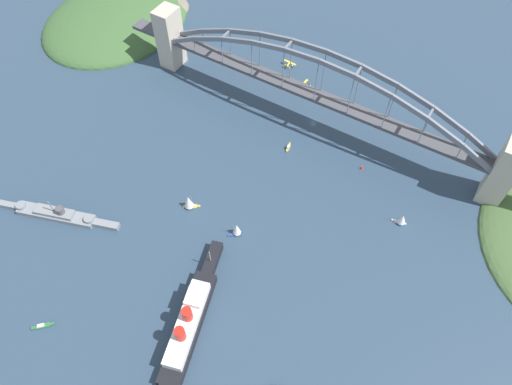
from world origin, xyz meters
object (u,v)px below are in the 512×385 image
at_px(naval_cruiser, 57,214).
at_px(small_boat_5, 402,219).
at_px(small_boat_2, 237,229).
at_px(channel_marker_buoy, 362,168).
at_px(ocean_liner, 188,327).
at_px(small_boat_6, 42,326).
at_px(harbor_arch_bridge, 317,95).
at_px(small_boat_1, 189,202).
at_px(seaplane_taxiing_near_bridge, 289,64).
at_px(seaplane_second_in_formation, 305,85).
at_px(small_boat_0, 288,147).

bearing_deg(naval_cruiser, small_boat_5, -150.02).
distance_m(small_boat_2, channel_marker_buoy, 95.03).
bearing_deg(small_boat_2, naval_cruiser, 25.01).
bearing_deg(ocean_liner, small_boat_6, 29.73).
bearing_deg(small_boat_5, small_boat_6, 49.06).
bearing_deg(harbor_arch_bridge, small_boat_6, 75.33).
bearing_deg(naval_cruiser, small_boat_1, -143.64).
xyz_separation_m(small_boat_1, small_boat_2, (-35.48, 0.93, -0.52)).
xyz_separation_m(seaplane_taxiing_near_bridge, small_boat_2, (-46.92, 149.33, 2.89)).
xyz_separation_m(ocean_liner, seaplane_taxiing_near_bridge, (57.23, -212.13, -3.50)).
bearing_deg(small_boat_6, naval_cruiser, -51.49).
bearing_deg(small_boat_6, ocean_liner, -150.27).
relative_size(naval_cruiser, seaplane_second_in_formation, 7.31).
bearing_deg(channel_marker_buoy, ocean_liner, 77.23).
height_order(ocean_liner, naval_cruiser, ocean_liner).
distance_m(small_boat_1, small_boat_2, 35.50).
relative_size(small_boat_1, small_boat_2, 1.12).
distance_m(naval_cruiser, seaplane_taxiing_near_bridge, 203.24).
xyz_separation_m(seaplane_second_in_formation, small_boat_6, (31.55, 235.59, -1.35)).
relative_size(naval_cruiser, small_boat_1, 6.51).
distance_m(small_boat_0, small_boat_1, 79.48).
bearing_deg(harbor_arch_bridge, small_boat_2, 91.55).
distance_m(small_boat_0, small_boat_2, 75.11).
height_order(naval_cruiser, small_boat_0, naval_cruiser).
bearing_deg(small_boat_6, small_boat_1, -101.87).
bearing_deg(small_boat_0, small_boat_6, 73.95).
xyz_separation_m(ocean_liner, small_boat_1, (45.79, -63.73, -0.08)).
bearing_deg(small_boat_5, small_boat_0, -11.01).
relative_size(harbor_arch_bridge, small_boat_5, 33.40).
xyz_separation_m(ocean_liner, small_boat_5, (-70.63, -120.54, -1.29)).
relative_size(naval_cruiser, small_boat_0, 9.33).
bearing_deg(seaplane_second_in_formation, small_boat_6, 82.37).
height_order(small_boat_0, small_boat_5, small_boat_5).
distance_m(harbor_arch_bridge, seaplane_second_in_formation, 43.70).
bearing_deg(seaplane_taxiing_near_bridge, small_boat_5, 144.38).
bearing_deg(harbor_arch_bridge, small_boat_5, 150.32).
height_order(small_boat_2, small_boat_5, small_boat_2).
bearing_deg(small_boat_5, small_boat_1, 26.01).
distance_m(naval_cruiser, small_boat_1, 80.52).
height_order(seaplane_taxiing_near_bridge, channel_marker_buoy, seaplane_taxiing_near_bridge).
height_order(naval_cruiser, channel_marker_buoy, naval_cruiser).
relative_size(seaplane_taxiing_near_bridge, channel_marker_buoy, 4.01).
xyz_separation_m(naval_cruiser, seaplane_second_in_formation, (-74.87, -181.16, -0.45)).
bearing_deg(harbor_arch_bridge, small_boat_0, 83.52).
bearing_deg(small_boat_5, naval_cruiser, 29.98).
distance_m(naval_cruiser, small_boat_2, 110.68).
bearing_deg(small_boat_2, seaplane_taxiing_near_bridge, -72.56).
relative_size(small_boat_5, channel_marker_buoy, 3.36).
height_order(harbor_arch_bridge, seaplane_second_in_formation, harbor_arch_bridge).
height_order(seaplane_taxiing_near_bridge, small_boat_5, small_boat_5).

